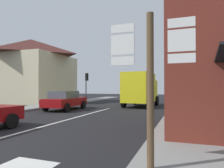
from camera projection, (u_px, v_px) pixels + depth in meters
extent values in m
plane|color=black|center=(100.00, 111.00, 15.05)|extent=(80.00, 80.00, 0.00)
cube|color=gray|center=(186.00, 118.00, 11.16)|extent=(2.31, 44.00, 0.14)
cube|color=gray|center=(15.00, 110.00, 15.17)|extent=(2.31, 44.00, 0.14)
cube|color=silver|center=(71.00, 119.00, 11.28)|extent=(0.16, 12.00, 0.01)
cube|color=beige|center=(31.00, 79.00, 24.50)|extent=(8.51, 7.50, 5.51)
pyramid|color=#4C231E|center=(31.00, 48.00, 24.57)|extent=(8.94, 7.87, 2.09)
cube|color=beige|center=(52.00, 98.00, 28.55)|extent=(5.11, 1.20, 0.70)
cylinder|color=black|center=(11.00, 121.00, 8.54)|extent=(0.22, 0.64, 0.64)
cube|color=maroon|center=(66.00, 102.00, 15.92)|extent=(1.93, 4.27, 0.60)
cube|color=#47515B|center=(64.00, 95.00, 15.70)|extent=(1.64, 2.16, 0.55)
cylinder|color=black|center=(65.00, 104.00, 17.47)|extent=(0.25, 0.65, 0.64)
cylinder|color=black|center=(83.00, 105.00, 16.95)|extent=(0.25, 0.65, 0.64)
cylinder|color=black|center=(46.00, 107.00, 14.89)|extent=(0.25, 0.65, 0.64)
cylinder|color=black|center=(67.00, 108.00, 14.37)|extent=(0.25, 0.65, 0.64)
cube|color=yellow|center=(139.00, 87.00, 18.16)|extent=(2.45, 3.84, 2.60)
cube|color=yellow|center=(146.00, 90.00, 20.45)|extent=(2.17, 1.44, 2.00)
cube|color=#47515B|center=(146.00, 83.00, 20.51)|extent=(1.76, 0.22, 0.70)
cylinder|color=black|center=(135.00, 100.00, 20.82)|extent=(0.34, 0.92, 0.90)
cylinder|color=black|center=(157.00, 101.00, 19.94)|extent=(0.34, 0.92, 0.90)
cylinder|color=black|center=(124.00, 102.00, 17.70)|extent=(0.34, 0.92, 0.90)
cylinder|color=black|center=(149.00, 103.00, 16.83)|extent=(0.34, 0.92, 0.90)
cylinder|color=brown|center=(150.00, 94.00, 3.97)|extent=(0.14, 0.14, 3.20)
cube|color=white|center=(123.00, 28.00, 4.24)|extent=(0.50, 0.03, 0.18)
cube|color=black|center=(123.00, 29.00, 4.26)|extent=(0.43, 0.01, 0.13)
cube|color=white|center=(123.00, 45.00, 4.23)|extent=(0.50, 0.03, 0.42)
cube|color=black|center=(123.00, 45.00, 4.25)|extent=(0.43, 0.01, 0.32)
cube|color=white|center=(123.00, 61.00, 4.23)|extent=(0.50, 0.03, 0.18)
cube|color=black|center=(123.00, 61.00, 4.24)|extent=(0.43, 0.01, 0.13)
cube|color=white|center=(181.00, 22.00, 3.85)|extent=(0.50, 0.03, 0.18)
cube|color=black|center=(181.00, 23.00, 3.87)|extent=(0.43, 0.01, 0.13)
cube|color=white|center=(181.00, 40.00, 3.84)|extent=(0.50, 0.03, 0.42)
cube|color=black|center=(181.00, 41.00, 3.86)|extent=(0.43, 0.01, 0.32)
cube|color=white|center=(181.00, 58.00, 3.84)|extent=(0.50, 0.03, 0.18)
cube|color=black|center=(181.00, 58.00, 3.86)|extent=(0.43, 0.01, 0.13)
cylinder|color=#47474C|center=(176.00, 88.00, 21.75)|extent=(0.12, 0.12, 3.35)
cube|color=black|center=(176.00, 77.00, 21.96)|extent=(0.30, 0.28, 0.90)
sphere|color=#360303|center=(176.00, 74.00, 22.10)|extent=(0.18, 0.18, 0.18)
sphere|color=orange|center=(176.00, 77.00, 22.09)|extent=(0.18, 0.18, 0.18)
sphere|color=black|center=(176.00, 80.00, 22.09)|extent=(0.18, 0.18, 0.18)
cylinder|color=#47474C|center=(86.00, 88.00, 24.24)|extent=(0.12, 0.12, 3.48)
cube|color=black|center=(87.00, 77.00, 24.45)|extent=(0.30, 0.28, 0.90)
sphere|color=#360303|center=(87.00, 75.00, 24.59)|extent=(0.18, 0.18, 0.18)
sphere|color=orange|center=(87.00, 77.00, 24.58)|extent=(0.18, 0.18, 0.18)
sphere|color=black|center=(87.00, 79.00, 24.58)|extent=(0.18, 0.18, 0.18)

